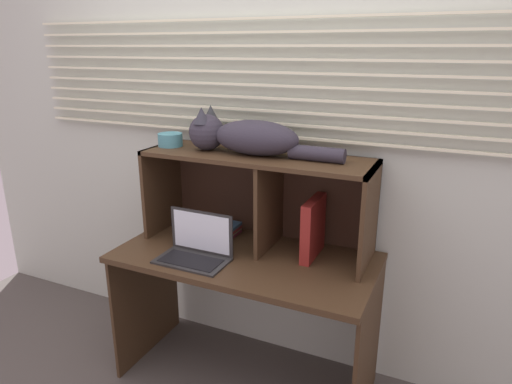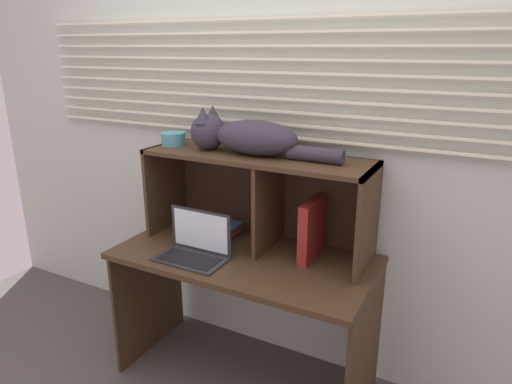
# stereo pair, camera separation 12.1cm
# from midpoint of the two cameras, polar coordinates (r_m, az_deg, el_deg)

# --- Properties ---
(back_panel_with_blinds) EXTENTS (4.40, 0.08, 2.50)m
(back_panel_with_blinds) POSITION_cam_midpoint_polar(r_m,az_deg,el_deg) (2.44, 0.81, 6.50)
(back_panel_with_blinds) COLOR beige
(back_panel_with_blinds) RESTS_ON ground
(desk) EXTENTS (1.29, 0.64, 0.74)m
(desk) POSITION_cam_midpoint_polar(r_m,az_deg,el_deg) (2.36, -2.87, -11.26)
(desk) COLOR #3F2B1A
(desk) RESTS_ON ground
(hutch_shelf_unit) EXTENTS (1.17, 0.36, 0.48)m
(hutch_shelf_unit) POSITION_cam_midpoint_polar(r_m,az_deg,el_deg) (2.31, -0.94, 1.07)
(hutch_shelf_unit) COLOR #3F2B1A
(hutch_shelf_unit) RESTS_ON desk
(cat) EXTENTS (0.81, 0.20, 0.22)m
(cat) POSITION_cam_midpoint_polar(r_m,az_deg,el_deg) (2.26, -3.17, 7.01)
(cat) COLOR #302C37
(cat) RESTS_ON hutch_shelf_unit
(laptop) EXTENTS (0.35, 0.20, 0.23)m
(laptop) POSITION_cam_midpoint_polar(r_m,az_deg,el_deg) (2.26, -9.08, -7.04)
(laptop) COLOR #282828
(laptop) RESTS_ON desk
(binder_upright) EXTENTS (0.05, 0.25, 0.30)m
(binder_upright) POSITION_cam_midpoint_polar(r_m,az_deg,el_deg) (2.23, 5.63, -4.52)
(binder_upright) COLOR maroon
(binder_upright) RESTS_ON desk
(book_stack) EXTENTS (0.15, 0.26, 0.07)m
(book_stack) POSITION_cam_midpoint_polar(r_m,az_deg,el_deg) (2.48, -5.92, -5.10)
(book_stack) COLOR maroon
(book_stack) RESTS_ON desk
(small_basket) EXTENTS (0.13, 0.13, 0.07)m
(small_basket) POSITION_cam_midpoint_polar(r_m,az_deg,el_deg) (2.49, -12.05, 6.41)
(small_basket) COLOR teal
(small_basket) RESTS_ON hutch_shelf_unit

